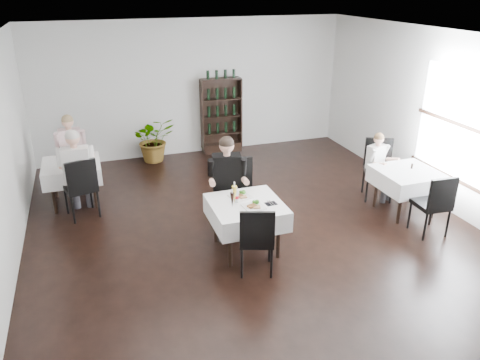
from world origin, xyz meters
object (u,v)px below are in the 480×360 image
Objects in this scene: main_table at (246,212)px; wine_shelf at (221,116)px; potted_tree at (154,139)px; diner_main at (227,179)px.

wine_shelf is at bearing 78.22° from main_table.
diner_main reaches higher than potted_tree.
main_table is at bearing -80.65° from potted_tree.
wine_shelf is 1.70× the size of main_table.
wine_shelf is at bearing 75.00° from diner_main.
wine_shelf reaches higher than potted_tree.
diner_main is (-0.99, -3.70, 0.07)m from wine_shelf.
wine_shelf is 1.11× the size of diner_main.
diner_main is at bearing -80.47° from potted_tree.
diner_main is (0.60, -3.58, 0.41)m from potted_tree.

